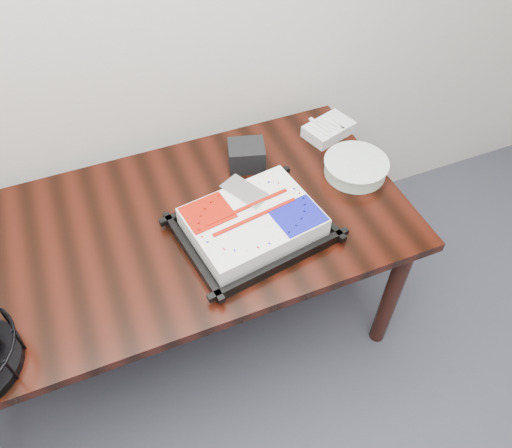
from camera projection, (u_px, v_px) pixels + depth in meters
name	position (u px, v px, depth m)	size (l,w,h in m)	color
table	(171.00, 243.00, 1.90)	(1.80, 0.90, 0.75)	black
cake_tray	(253.00, 224.00, 1.78)	(0.56, 0.47, 0.10)	black
plate_stack	(356.00, 167.00, 2.00)	(0.26, 0.26, 0.06)	white
fork_bag	(329.00, 129.00, 2.17)	(0.24, 0.19, 0.06)	silver
napkin_box	(246.00, 156.00, 2.02)	(0.15, 0.12, 0.10)	black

